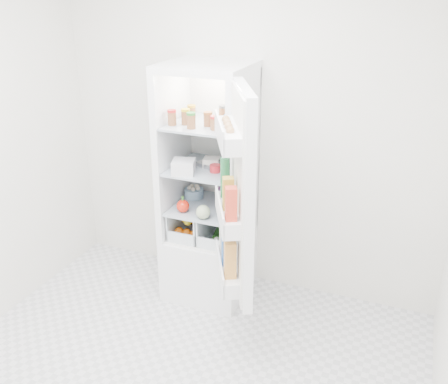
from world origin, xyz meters
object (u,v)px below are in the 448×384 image
at_px(fridge_door, 238,200).
at_px(red_cabbage, 227,193).
at_px(mushroom_bowl, 194,193).
at_px(refrigerator, 211,212).

bearing_deg(fridge_door, red_cabbage, -0.86).
bearing_deg(fridge_door, mushroom_bowl, 15.33).
bearing_deg(mushroom_bowl, red_cabbage, 2.23).
xyz_separation_m(mushroom_bowl, fridge_door, (0.60, -0.65, 0.31)).
bearing_deg(red_cabbage, refrigerator, -150.50).
relative_size(red_cabbage, mushroom_bowl, 1.05).
distance_m(mushroom_bowl, fridge_door, 0.94).
bearing_deg(red_cabbage, mushroom_bowl, -177.77).
bearing_deg(refrigerator, fridge_door, -53.98).
xyz_separation_m(red_cabbage, fridge_door, (0.33, -0.66, 0.27)).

